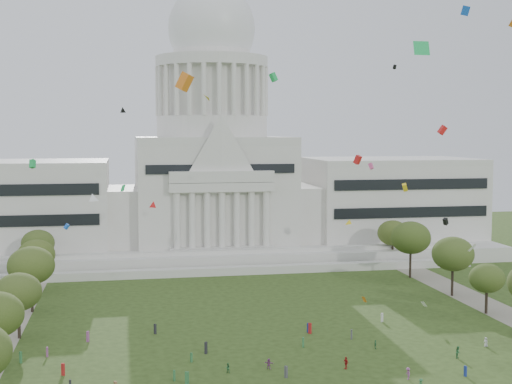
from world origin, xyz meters
name	(u,v)px	position (x,y,z in m)	size (l,w,h in m)	color
capitol	(213,178)	(0.00, 113.59, 22.30)	(160.00, 64.50, 91.30)	silver
row_tree_l_3	(18,292)	(-44.09, 33.92, 8.21)	(8.12, 8.12, 11.55)	black
row_tree_r_3	(487,278)	(44.40, 34.48, 7.08)	(7.01, 7.01, 9.98)	black
row_tree_l_4	(31,266)	(-44.08, 52.42, 9.39)	(9.29, 9.29, 13.21)	black
row_tree_r_4	(453,254)	(44.76, 50.04, 9.29)	(9.19, 9.19, 13.06)	black
row_tree_l_5	(36,255)	(-45.22, 71.01, 8.42)	(8.33, 8.33, 11.85)	black
row_tree_r_5	(411,238)	(43.49, 70.19, 9.93)	(9.82, 9.82, 13.96)	black
row_tree_l_6	(38,243)	(-46.87, 89.14, 8.27)	(8.19, 8.19, 11.64)	black
row_tree_r_6	(393,233)	(45.96, 88.13, 8.51)	(8.42, 8.42, 11.97)	black
person_0	(486,342)	(33.39, 14.37, 0.81)	(0.79, 0.51, 1.62)	silver
person_2	(458,352)	(26.06, 9.64, 0.97)	(0.94, 0.58, 1.94)	#33723F
person_3	(408,373)	(14.38, 1.97, 0.87)	(1.12, 0.58, 1.73)	#994C8C
person_4	(346,363)	(6.91, 8.03, 0.94)	(1.10, 0.60, 1.87)	#B21E1E
person_5	(269,364)	(-4.59, 10.21, 0.80)	(1.49, 0.59, 1.60)	#994C8C
person_8	(228,368)	(-10.99, 9.61, 0.75)	(0.73, 0.45, 1.50)	#33723F
person_10	(375,344)	(14.81, 16.68, 0.74)	(0.87, 0.48, 1.49)	#33723F
distant_crowd	(205,359)	(-13.94, 14.17, 0.88)	(65.60, 39.55, 1.95)	#33723F
kite_swarm	(325,165)	(3.92, 9.84, 30.88)	(86.20, 96.47, 62.41)	black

